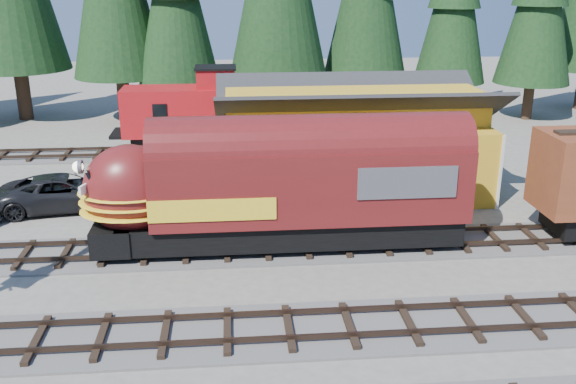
{
  "coord_description": "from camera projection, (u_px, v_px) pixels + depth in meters",
  "views": [
    {
      "loc": [
        -5.7,
        -18.44,
        10.06
      ],
      "look_at": [
        -3.68,
        4.0,
        2.29
      ],
      "focal_mm": 40.0,
      "sensor_mm": 36.0,
      "label": 1
    }
  ],
  "objects": [
    {
      "name": "caboose",
      "position": [
        202.0,
        114.0,
        36.7
      ],
      "size": [
        8.83,
        2.56,
        4.59
      ],
      "color": "black",
      "rests_on": "ground"
    },
    {
      "name": "locomotive",
      "position": [
        270.0,
        192.0,
        23.77
      ],
      "size": [
        14.36,
        2.85,
        3.9
      ],
      "color": "black",
      "rests_on": "ground"
    },
    {
      "name": "ground",
      "position": [
        410.0,
        294.0,
        21.12
      ],
      "size": [
        120.0,
        120.0,
        0.0
      ],
      "primitive_type": "plane",
      "color": "#6B665B",
      "rests_on": "ground"
    },
    {
      "name": "pickup_truck_a",
      "position": [
        65.0,
        192.0,
        28.43
      ],
      "size": [
        5.93,
        3.38,
        1.56
      ],
      "primitive_type": "imported",
      "rotation": [
        0.0,
        0.0,
        1.72
      ],
      "color": "black",
      "rests_on": "ground"
    },
    {
      "name": "depot",
      "position": [
        354.0,
        131.0,
        30.05
      ],
      "size": [
        12.8,
        7.0,
        5.3
      ],
      "color": "gold",
      "rests_on": "ground"
    },
    {
      "name": "track_spur",
      "position": [
        158.0,
        153.0,
        37.21
      ],
      "size": [
        32.0,
        3.2,
        0.33
      ],
      "color": "#4C4947",
      "rests_on": "ground"
    }
  ]
}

